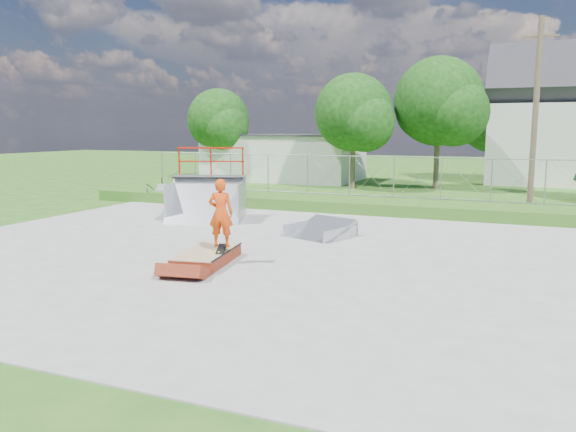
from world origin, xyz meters
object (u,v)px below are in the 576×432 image
(grind_box, at_px, (207,257))
(quarter_pipe, at_px, (205,185))
(skater, at_px, (221,216))
(flat_bank_ramp, at_px, (320,229))

(grind_box, height_order, quarter_pipe, quarter_pipe)
(grind_box, xyz_separation_m, skater, (0.35, 0.14, 1.10))
(quarter_pipe, xyz_separation_m, skater, (3.92, -5.84, -0.11))
(skater, bearing_deg, grind_box, 7.99)
(flat_bank_ramp, bearing_deg, quarter_pipe, -175.83)
(quarter_pipe, relative_size, flat_bank_ramp, 1.51)
(quarter_pipe, bearing_deg, grind_box, -78.00)
(quarter_pipe, bearing_deg, flat_bank_ramp, -34.36)
(grind_box, height_order, flat_bank_ramp, flat_bank_ramp)
(quarter_pipe, bearing_deg, skater, -74.95)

